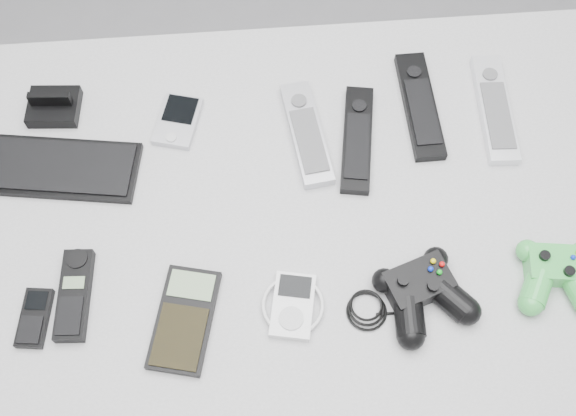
{
  "coord_description": "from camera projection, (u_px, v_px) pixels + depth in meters",
  "views": [
    {
      "loc": [
        -0.0,
        -0.47,
        1.8
      ],
      "look_at": [
        0.04,
        0.02,
        0.81
      ],
      "focal_mm": 42.0,
      "sensor_mm": 36.0,
      "label": 1
    }
  ],
  "objects": [
    {
      "name": "floor",
      "position": [
        275.0,
        351.0,
        1.82
      ],
      "size": [
        3.5,
        3.5,
        0.0
      ],
      "primitive_type": "plane",
      "color": "slate",
      "rests_on": "ground"
    },
    {
      "name": "desk",
      "position": [
        306.0,
        220.0,
        1.19
      ],
      "size": [
        1.19,
        0.76,
        0.79
      ],
      "color": "gray",
      "rests_on": "floor"
    },
    {
      "name": "pda_keyboard",
      "position": [
        59.0,
        168.0,
        1.15
      ],
      "size": [
        0.28,
        0.15,
        0.02
      ],
      "primitive_type": "cube",
      "rotation": [
        0.0,
        0.0,
        -0.15
      ],
      "color": "black",
      "rests_on": "desk"
    },
    {
      "name": "dock_bracket",
      "position": [
        52.0,
        103.0,
        1.19
      ],
      "size": [
        0.09,
        0.08,
        0.05
      ],
      "primitive_type": "cube",
      "rotation": [
        0.0,
        0.0,
        -0.07
      ],
      "color": "black",
      "rests_on": "desk"
    },
    {
      "name": "pda",
      "position": [
        178.0,
        121.0,
        1.19
      ],
      "size": [
        0.09,
        0.12,
        0.02
      ],
      "primitive_type": "cube",
      "rotation": [
        0.0,
        0.0,
        -0.27
      ],
      "color": "#A9AAB1",
      "rests_on": "desk"
    },
    {
      "name": "remote_silver_a",
      "position": [
        307.0,
        133.0,
        1.18
      ],
      "size": [
        0.08,
        0.22,
        0.02
      ],
      "primitive_type": "cube",
      "rotation": [
        0.0,
        0.0,
        0.13
      ],
      "color": "#A9AAB1",
      "rests_on": "desk"
    },
    {
      "name": "remote_black_a",
      "position": [
        357.0,
        139.0,
        1.17
      ],
      "size": [
        0.08,
        0.22,
        0.02
      ],
      "primitive_type": "cube",
      "rotation": [
        0.0,
        0.0,
        -0.17
      ],
      "color": "black",
      "rests_on": "desk"
    },
    {
      "name": "remote_black_b",
      "position": [
        420.0,
        105.0,
        1.2
      ],
      "size": [
        0.06,
        0.22,
        0.02
      ],
      "primitive_type": "cube",
      "rotation": [
        0.0,
        0.0,
        0.01
      ],
      "color": "black",
      "rests_on": "desk"
    },
    {
      "name": "remote_silver_b",
      "position": [
        495.0,
        108.0,
        1.2
      ],
      "size": [
        0.06,
        0.23,
        0.02
      ],
      "primitive_type": "cube",
      "rotation": [
        0.0,
        0.0,
        -0.06
      ],
      "color": "silver",
      "rests_on": "desk"
    },
    {
      "name": "mobile_phone",
      "position": [
        34.0,
        318.0,
        1.03
      ],
      "size": [
        0.05,
        0.1,
        0.02
      ],
      "primitive_type": "cube",
      "rotation": [
        0.0,
        0.0,
        -0.12
      ],
      "color": "black",
      "rests_on": "desk"
    },
    {
      "name": "cordless_handset",
      "position": [
        74.0,
        295.0,
        1.04
      ],
      "size": [
        0.05,
        0.15,
        0.02
      ],
      "primitive_type": "cube",
      "rotation": [
        0.0,
        0.0,
        -0.06
      ],
      "color": "black",
      "rests_on": "desk"
    },
    {
      "name": "calculator",
      "position": [
        184.0,
        319.0,
        1.03
      ],
      "size": [
        0.12,
        0.18,
        0.02
      ],
      "primitive_type": "cube",
      "rotation": [
        0.0,
        0.0,
        -0.23
      ],
      "color": "black",
      "rests_on": "desk"
    },
    {
      "name": "mp3_player",
      "position": [
        293.0,
        305.0,
        1.04
      ],
      "size": [
        0.12,
        0.12,
        0.02
      ],
      "primitive_type": "cube",
      "rotation": [
        0.0,
        0.0,
        -0.2
      ],
      "color": "silver",
      "rests_on": "desk"
    },
    {
      "name": "controller_black",
      "position": [
        423.0,
        291.0,
        1.03
      ],
      "size": [
        0.27,
        0.22,
        0.05
      ],
      "primitive_type": null,
      "rotation": [
        0.0,
        0.0,
        0.33
      ],
      "color": "black",
      "rests_on": "desk"
    },
    {
      "name": "controller_green",
      "position": [
        558.0,
        273.0,
        1.05
      ],
      "size": [
        0.15,
        0.15,
        0.04
      ],
      "primitive_type": null,
      "rotation": [
        0.0,
        0.0,
        -0.14
      ],
      "color": "green",
      "rests_on": "desk"
    }
  ]
}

